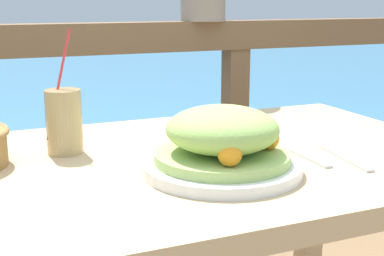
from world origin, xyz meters
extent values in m
cube|color=tan|center=(0.00, 0.00, 0.72)|extent=(1.18, 0.70, 0.04)
cube|color=tan|center=(0.53, 0.29, 0.35)|extent=(0.06, 0.06, 0.70)
cube|color=brown|center=(0.00, 0.64, 0.93)|extent=(2.80, 0.08, 0.09)
cube|color=brown|center=(0.46, 0.64, 0.44)|extent=(0.07, 0.07, 0.88)
cube|color=teal|center=(0.00, 3.14, 0.21)|extent=(12.00, 4.00, 0.42)
cylinder|color=white|center=(0.04, -0.11, 0.75)|extent=(0.28, 0.28, 0.02)
cylinder|color=#A8C66B|center=(0.04, -0.11, 0.77)|extent=(0.24, 0.24, 0.02)
ellipsoid|color=#9EC660|center=(0.04, -0.11, 0.82)|extent=(0.20, 0.20, 0.08)
sphere|color=orange|center=(0.12, -0.13, 0.80)|extent=(0.04, 0.04, 0.04)
sphere|color=orange|center=(0.01, -0.03, 0.80)|extent=(0.04, 0.04, 0.04)
sphere|color=orange|center=(0.01, -0.19, 0.80)|extent=(0.04, 0.04, 0.04)
cylinder|color=tan|center=(-0.19, 0.12, 0.81)|extent=(0.07, 0.07, 0.13)
cylinder|color=red|center=(-0.20, 0.13, 0.88)|extent=(0.07, 0.04, 0.21)
cylinder|color=gray|center=(0.34, 0.64, 1.03)|extent=(0.14, 0.14, 0.11)
cube|color=silver|center=(0.23, -0.08, 0.75)|extent=(0.02, 0.18, 0.00)
cube|color=silver|center=(0.29, -0.13, 0.75)|extent=(0.04, 0.18, 0.00)
camera|label=1|loc=(-0.36, -0.92, 1.04)|focal=50.00mm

